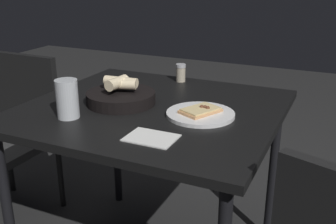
{
  "coord_description": "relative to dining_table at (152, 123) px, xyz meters",
  "views": [
    {
      "loc": [
        0.68,
        -1.33,
        1.27
      ],
      "look_at": [
        0.09,
        -0.05,
        0.76
      ],
      "focal_mm": 43.29,
      "sensor_mm": 36.0,
      "label": 1
    }
  ],
  "objects": [
    {
      "name": "dining_table",
      "position": [
        0.0,
        0.0,
        0.0
      ],
      "size": [
        0.97,
        0.9,
        0.76
      ],
      "color": "black",
      "rests_on": "ground"
    },
    {
      "name": "pizza_plate",
      "position": [
        0.21,
        -0.02,
        0.08
      ],
      "size": [
        0.25,
        0.25,
        0.04
      ],
      "color": "white",
      "rests_on": "dining_table"
    },
    {
      "name": "bread_basket",
      "position": [
        -0.13,
        -0.02,
        0.1
      ],
      "size": [
        0.27,
        0.27,
        0.11
      ],
      "color": "black",
      "rests_on": "dining_table"
    },
    {
      "name": "beer_glass",
      "position": [
        -0.22,
        -0.24,
        0.13
      ],
      "size": [
        0.08,
        0.08,
        0.14
      ],
      "color": "silver",
      "rests_on": "dining_table"
    },
    {
      "name": "pepper_shaker",
      "position": [
        -0.04,
        0.38,
        0.11
      ],
      "size": [
        0.05,
        0.05,
        0.08
      ],
      "color": "#BFB299",
      "rests_on": "dining_table"
    },
    {
      "name": "napkin",
      "position": [
        0.14,
        -0.28,
        0.07
      ],
      "size": [
        0.16,
        0.12,
        0.0
      ],
      "color": "white",
      "rests_on": "dining_table"
    },
    {
      "name": "chair_far",
      "position": [
        -0.87,
        0.1,
        -0.2
      ],
      "size": [
        0.45,
        0.45,
        0.84
      ],
      "color": "#2C2C2C",
      "rests_on": "ground"
    }
  ]
}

